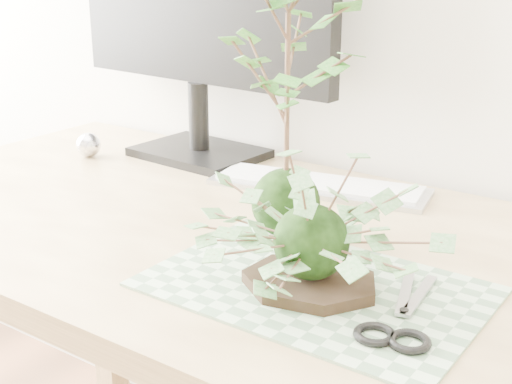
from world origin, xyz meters
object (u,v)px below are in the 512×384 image
(ivy_kokedama, at_px, (312,208))
(keyboard, at_px, (318,185))
(maple_kokedama, at_px, (288,31))
(desk, at_px, (298,296))

(ivy_kokedama, bearing_deg, keyboard, 118.73)
(ivy_kokedama, xyz_separation_m, maple_kokedama, (-0.12, 0.14, 0.19))
(ivy_kokedama, distance_m, maple_kokedama, 0.26)
(keyboard, bearing_deg, ivy_kokedama, -72.65)
(desk, xyz_separation_m, ivy_kokedama, (0.09, -0.12, 0.20))
(desk, relative_size, keyboard, 3.99)
(ivy_kokedama, bearing_deg, maple_kokedama, 132.47)
(desk, height_order, maple_kokedama, maple_kokedama)
(desk, relative_size, ivy_kokedama, 4.84)
(keyboard, bearing_deg, maple_kokedama, -84.04)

